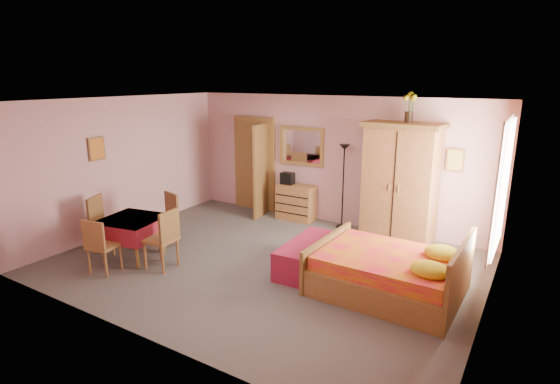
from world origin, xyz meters
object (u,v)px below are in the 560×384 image
Objects in this scene: wall_mirror at (301,146)px; bed at (388,261)px; dining_table at (134,238)px; wardrobe at (400,183)px; bench at (306,255)px; chair_south at (104,245)px; stereo at (288,178)px; sunflower_vase at (410,107)px; chest_of_drawers at (296,202)px; chair_east at (160,239)px; floor_lamp at (343,187)px; chair_north at (163,221)px; chair_west at (107,224)px.

wall_mirror is 0.51× the size of bed.
bed is at bearing 14.47° from dining_table.
wardrobe is 1.59× the size of bench.
wardrobe is at bearing 41.97° from dining_table.
stereo is at bearing 63.94° from chair_south.
stereo is at bearing 179.82° from sunflower_vase.
chest_of_drawers is 3.05m from sunflower_vase.
wardrobe is at bearing -46.38° from chair_east.
floor_lamp reaches higher than stereo.
bed is at bearing -36.55° from stereo.
wardrobe reaches higher than chest_of_drawers.
bed is 3.49m from chair_east.
chest_of_drawers is 0.40× the size of bed.
stereo is at bearing 70.96° from dining_table.
wall_mirror is (0.00, 0.21, 1.17)m from chest_of_drawers.
chair_north is (-0.03, 1.25, 0.04)m from chair_south.
chair_west is at bearing 60.44° from chair_north.
floor_lamp is (1.25, 0.04, -0.03)m from stereo.
wardrobe is at bearing -128.15° from chair_north.
stereo is 2.91m from sunflower_vase.
bench is 2.70m from chair_north.
bench is at bearing -57.92° from chest_of_drawers.
floor_lamp is at bearing 1.95° from stereo.
wardrobe is at bearing -0.96° from stereo.
chair_north is at bearing -116.87° from wall_mirror.
bench is at bearing -61.31° from wall_mirror.
chair_west is (-2.98, -3.25, -0.36)m from floor_lamp.
stereo is at bearing -12.25° from chair_east.
floor_lamp reaches higher than chair_east.
chair_west is (-1.73, -3.21, -0.39)m from stereo.
chair_south is at bearing -128.51° from wardrobe.
bed is 4.14m from dining_table.
stereo is 0.28× the size of chair_east.
bed is at bearing 80.57° from chair_west.
wall_mirror is 1.04× the size of chair_west.
chair_west is at bearing -121.65° from wall_mirror.
bed is 1.36m from bench.
stereo reaches higher than chest_of_drawers.
sunflower_vase is (2.25, -0.22, 0.89)m from wall_mirror.
bed is 2.09× the size of chair_north.
bench is at bearing -81.37° from floor_lamp.
wardrobe is at bearing 104.96° from bed.
dining_table is 1.06× the size of chair_south.
wall_mirror reaches higher than bench.
sunflower_vase is (2.25, -0.01, 2.06)m from chest_of_drawers.
bed is 4.28m from chair_south.
chest_of_drawers is at bearing -100.63° from chair_north.
chair_west is (-3.30, -1.13, 0.26)m from bench.
chair_south is at bearing -155.77° from bed.
chair_north is at bearing 80.60° from chair_south.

